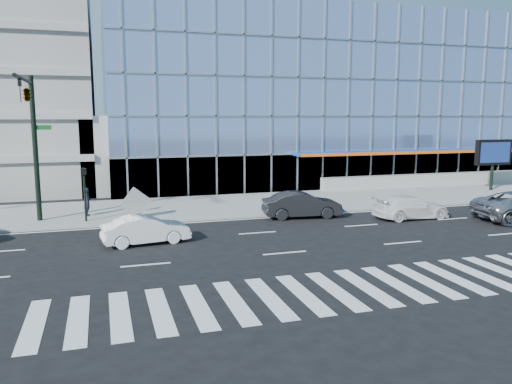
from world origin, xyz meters
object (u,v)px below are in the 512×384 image
(traffic_signal, at_px, (29,112))
(tilted_panel, at_px, (136,202))
(marquee_sign, at_px, (493,153))
(dark_sedan, at_px, (302,205))
(ped_signal_post, at_px, (84,186))
(white_sedan, at_px, (146,230))
(white_suv, at_px, (411,207))
(pedestrian, at_px, (87,202))

(traffic_signal, height_order, tilted_panel, traffic_signal)
(marquee_sign, relative_size, dark_sedan, 0.86)
(ped_signal_post, distance_m, white_sedan, 6.31)
(white_sedan, distance_m, tilted_panel, 5.51)
(white_suv, distance_m, tilted_panel, 16.02)
(marquee_sign, relative_size, tilted_panel, 3.08)
(pedestrian, bearing_deg, white_suv, -105.84)
(ped_signal_post, relative_size, tilted_panel, 2.31)
(tilted_panel, bearing_deg, white_suv, -16.42)
(ped_signal_post, height_order, dark_sedan, ped_signal_post)
(ped_signal_post, relative_size, pedestrian, 1.80)
(pedestrian, bearing_deg, marquee_sign, -85.69)
(white_suv, distance_m, pedestrian, 19.04)
(traffic_signal, height_order, pedestrian, traffic_signal)
(ped_signal_post, bearing_deg, tilted_panel, 1.18)
(traffic_signal, bearing_deg, pedestrian, 37.97)
(ped_signal_post, bearing_deg, white_suv, -12.66)
(ped_signal_post, relative_size, white_suv, 0.65)
(pedestrian, height_order, tilted_panel, tilted_panel)
(white_suv, relative_size, pedestrian, 2.77)
(tilted_panel, bearing_deg, dark_sedan, -13.33)
(white_sedan, height_order, dark_sedan, dark_sedan)
(traffic_signal, height_order, white_suv, traffic_signal)
(traffic_signal, bearing_deg, tilted_panel, 4.70)
(traffic_signal, xyz_separation_m, dark_sedan, (14.71, -1.57, -5.40))
(marquee_sign, bearing_deg, traffic_signal, -174.08)
(white_suv, relative_size, white_sedan, 1.13)
(ped_signal_post, distance_m, dark_sedan, 12.45)
(white_sedan, bearing_deg, marquee_sign, -80.65)
(dark_sedan, bearing_deg, traffic_signal, 90.53)
(traffic_signal, distance_m, ped_signal_post, 4.75)
(traffic_signal, bearing_deg, dark_sedan, -6.09)
(white_sedan, bearing_deg, pedestrian, 13.68)
(traffic_signal, xyz_separation_m, pedestrian, (2.56, 2.00, -5.18))
(white_suv, height_order, white_sedan, white_sedan)
(ped_signal_post, xyz_separation_m, marquee_sign, (30.50, 3.05, 0.93))
(white_suv, height_order, tilted_panel, tilted_panel)
(marquee_sign, distance_m, pedestrian, 30.54)
(marquee_sign, bearing_deg, white_sedan, -162.94)
(traffic_signal, bearing_deg, white_suv, -10.17)
(white_suv, bearing_deg, white_sedan, 95.13)
(white_suv, xyz_separation_m, white_sedan, (-15.39, -1.35, 0.00))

